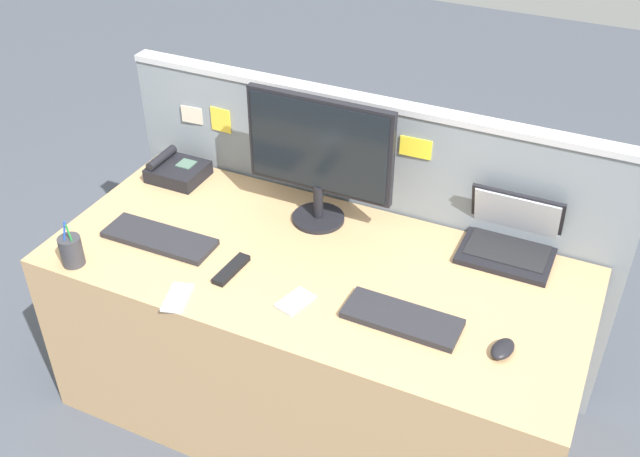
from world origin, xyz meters
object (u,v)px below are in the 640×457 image
(desk_phone, at_px, (177,171))
(keyboard_main, at_px, (402,318))
(cell_phone_white_slab, at_px, (177,298))
(tv_remote, at_px, (231,269))
(computer_mouse_right_hand, at_px, (503,349))
(laptop, at_px, (511,237))
(keyboard_spare, at_px, (159,238))
(pen_cup, at_px, (71,251))
(cell_phone_silver_slab, at_px, (295,301))
(desktop_monitor, at_px, (319,153))

(desk_phone, height_order, keyboard_main, desk_phone)
(cell_phone_white_slab, relative_size, tv_remote, 0.82)
(keyboard_main, bearing_deg, desk_phone, 160.10)
(desk_phone, bearing_deg, computer_mouse_right_hand, -16.54)
(laptop, relative_size, keyboard_spare, 0.76)
(keyboard_spare, bearing_deg, desk_phone, 115.06)
(computer_mouse_right_hand, height_order, cell_phone_white_slab, computer_mouse_right_hand)
(computer_mouse_right_hand, distance_m, pen_cup, 1.45)
(keyboard_spare, distance_m, cell_phone_silver_slab, 0.60)
(desk_phone, bearing_deg, cell_phone_silver_slab, -31.91)
(cell_phone_silver_slab, bearing_deg, computer_mouse_right_hand, 20.96)
(cell_phone_silver_slab, relative_size, cell_phone_white_slab, 0.89)
(computer_mouse_right_hand, distance_m, cell_phone_white_slab, 1.03)
(cell_phone_silver_slab, xyz_separation_m, tv_remote, (-0.27, 0.05, 0.01))
(computer_mouse_right_hand, xyz_separation_m, cell_phone_white_slab, (-1.01, -0.20, -0.01))
(pen_cup, relative_size, cell_phone_silver_slab, 1.45)
(computer_mouse_right_hand, relative_size, cell_phone_silver_slab, 0.80)
(desktop_monitor, height_order, cell_phone_white_slab, desktop_monitor)
(laptop, xyz_separation_m, cell_phone_silver_slab, (-0.56, -0.57, -0.05))
(computer_mouse_right_hand, relative_size, pen_cup, 0.55)
(cell_phone_white_slab, bearing_deg, computer_mouse_right_hand, -4.79)
(cell_phone_silver_slab, bearing_deg, desk_phone, 164.00)
(pen_cup, xyz_separation_m, cell_phone_white_slab, (0.43, -0.00, -0.05))
(desk_phone, bearing_deg, tv_remote, -40.42)
(desk_phone, xyz_separation_m, cell_phone_white_slab, (0.42, -0.63, -0.03))
(desktop_monitor, relative_size, laptop, 1.74)
(cell_phone_silver_slab, bearing_deg, keyboard_main, 26.24)
(tv_remote, bearing_deg, cell_phone_white_slab, -110.52)
(keyboard_spare, height_order, computer_mouse_right_hand, computer_mouse_right_hand)
(desktop_monitor, bearing_deg, cell_phone_white_slab, -110.09)
(keyboard_main, xyz_separation_m, tv_remote, (-0.61, -0.01, -0.00))
(desk_phone, relative_size, keyboard_spare, 0.51)
(cell_phone_white_slab, bearing_deg, desktop_monitor, 53.73)
(cell_phone_silver_slab, height_order, tv_remote, tv_remote)
(tv_remote, bearing_deg, keyboard_main, 4.83)
(keyboard_spare, height_order, pen_cup, pen_cup)
(laptop, xyz_separation_m, pen_cup, (-1.34, -0.71, -0.00))
(keyboard_main, relative_size, keyboard_spare, 0.89)
(keyboard_spare, bearing_deg, cell_phone_silver_slab, -9.43)
(keyboard_main, bearing_deg, keyboard_spare, 178.88)
(laptop, height_order, pen_cup, laptop)
(pen_cup, height_order, cell_phone_silver_slab, pen_cup)
(computer_mouse_right_hand, distance_m, tv_remote, 0.93)
(keyboard_main, height_order, cell_phone_white_slab, keyboard_main)
(cell_phone_silver_slab, bearing_deg, cell_phone_white_slab, -141.75)
(keyboard_main, bearing_deg, tv_remote, -178.00)
(desk_phone, relative_size, pen_cup, 1.18)
(cell_phone_silver_slab, distance_m, tv_remote, 0.27)
(desktop_monitor, relative_size, pen_cup, 3.05)
(keyboard_spare, distance_m, pen_cup, 0.30)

